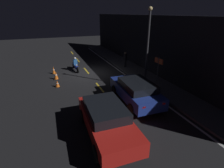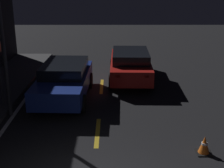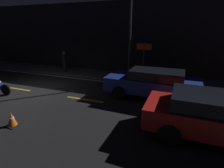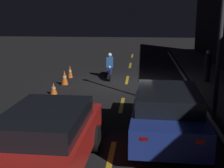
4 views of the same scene
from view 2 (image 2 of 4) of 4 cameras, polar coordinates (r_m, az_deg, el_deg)
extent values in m
cube|color=gold|center=(10.10, -2.66, -8.81)|extent=(2.00, 0.14, 0.01)
cube|color=gold|center=(14.25, -1.90, -0.42)|extent=(2.00, 0.14, 0.01)
cube|color=navy|center=(12.74, -8.70, 0.25)|extent=(4.55, 2.00, 0.69)
cube|color=black|center=(12.79, -8.65, 2.95)|extent=(2.52, 1.75, 0.43)
cube|color=red|center=(14.70, -4.92, 3.60)|extent=(0.07, 0.20, 0.10)
cube|color=red|center=(14.89, -9.53, 3.60)|extent=(0.07, 0.20, 0.10)
cylinder|color=black|center=(11.43, -5.35, -3.63)|extent=(0.68, 0.20, 0.68)
cylinder|color=black|center=(11.79, -14.14, -3.44)|extent=(0.68, 0.20, 0.68)
cylinder|color=black|center=(14.03, -4.00, 0.68)|extent=(0.68, 0.20, 0.68)
cylinder|color=black|center=(14.33, -11.23, 0.74)|extent=(0.68, 0.20, 0.68)
cube|color=red|center=(15.02, 3.34, 3.31)|extent=(4.56, 1.94, 0.69)
cube|color=black|center=(14.66, 3.41, 5.19)|extent=(2.52, 1.71, 0.44)
cube|color=red|center=(12.82, 1.03, 1.42)|extent=(0.06, 0.20, 0.10)
cube|color=red|center=(12.87, 6.33, 1.38)|extent=(0.06, 0.20, 0.10)
cylinder|color=black|center=(16.45, 0.04, 3.47)|extent=(0.70, 0.20, 0.69)
cylinder|color=black|center=(16.51, 6.27, 3.41)|extent=(0.70, 0.20, 0.69)
cylinder|color=black|center=(13.77, -0.21, 0.41)|extent=(0.70, 0.20, 0.69)
cylinder|color=black|center=(13.84, 7.21, 0.35)|extent=(0.70, 0.20, 0.69)
cube|color=black|center=(9.36, 16.39, -11.95)|extent=(0.42, 0.42, 0.03)
cone|color=orange|center=(9.23, 16.54, -10.54)|extent=(0.32, 0.32, 0.50)
cylinder|color=white|center=(9.22, 16.55, -10.41)|extent=(0.18, 0.18, 0.06)
cylinder|color=#4C4C51|center=(12.26, -19.83, 1.77)|extent=(0.08, 0.08, 2.40)
cylinder|color=#333338|center=(11.08, -19.40, 7.68)|extent=(0.14, 0.14, 5.50)
camera|label=1|loc=(21.15, 8.96, 20.43)|focal=28.00mm
camera|label=3|loc=(14.61, 26.97, 11.74)|focal=28.00mm
camera|label=4|loc=(20.54, -3.42, 15.56)|focal=50.00mm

